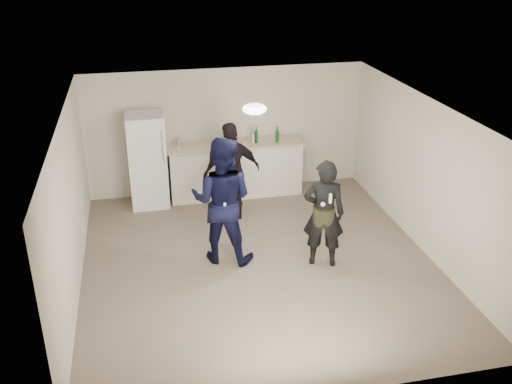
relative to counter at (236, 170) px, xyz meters
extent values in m
plane|color=#6B5B4C|center=(-0.12, -2.67, -0.53)|extent=(6.00, 6.00, 0.00)
plane|color=silver|center=(-0.12, -2.67, 1.98)|extent=(6.00, 6.00, 0.00)
plane|color=beige|center=(-0.12, 0.33, 0.72)|extent=(6.00, 0.00, 6.00)
plane|color=beige|center=(-0.12, -5.67, 0.72)|extent=(6.00, 0.00, 6.00)
plane|color=beige|center=(-2.87, -2.67, 0.72)|extent=(0.00, 6.00, 6.00)
plane|color=beige|center=(2.63, -2.67, 0.72)|extent=(0.00, 6.00, 6.00)
cube|color=silver|center=(0.00, 0.00, 0.00)|extent=(2.60, 0.56, 1.05)
cube|color=beige|center=(0.00, 0.00, 0.55)|extent=(2.68, 0.64, 0.04)
cube|color=white|center=(-1.70, -0.07, 0.38)|extent=(0.70, 0.70, 1.80)
cylinder|color=silver|center=(-1.42, -0.44, 0.78)|extent=(0.02, 0.02, 0.60)
ellipsoid|color=white|center=(-0.12, -2.37, 1.93)|extent=(0.36, 0.36, 0.16)
cylinder|color=silver|center=(-1.09, 0.12, 0.65)|extent=(0.08, 0.08, 0.17)
imported|color=#0E103A|center=(-0.65, -2.41, 0.50)|extent=(1.22, 1.11, 2.06)
imported|color=black|center=(0.86, -2.89, 0.35)|extent=(0.74, 0.60, 1.76)
cylinder|color=#2F3417|center=(0.86, -2.89, 0.32)|extent=(0.34, 0.34, 0.28)
imported|color=black|center=(-0.26, -1.03, 0.39)|extent=(1.15, 0.66, 1.84)
cube|color=white|center=(-0.65, -2.69, 0.53)|extent=(0.04, 0.04, 0.15)
sphere|color=white|center=(-0.53, -2.66, 0.45)|extent=(0.07, 0.07, 0.07)
cube|color=white|center=(0.86, -3.14, 0.72)|extent=(0.04, 0.04, 0.15)
sphere|color=white|center=(0.76, -3.11, 0.62)|extent=(0.07, 0.07, 0.07)
cylinder|color=#963D15|center=(0.34, -0.04, 0.67)|extent=(0.08, 0.08, 0.21)
cylinder|color=#B6BBC1|center=(0.33, -0.09, 0.66)|extent=(0.07, 0.07, 0.19)
cylinder|color=#8F3814|center=(-0.16, 0.08, 0.68)|extent=(0.07, 0.07, 0.22)
cylinder|color=#154915|center=(0.81, -0.09, 0.68)|extent=(0.07, 0.07, 0.23)
cylinder|color=#12411C|center=(0.41, -0.04, 0.69)|extent=(0.06, 0.06, 0.25)
camera|label=1|loc=(-1.82, -10.35, 4.26)|focal=40.00mm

